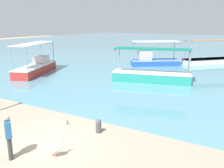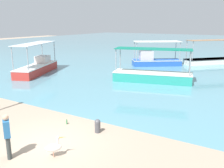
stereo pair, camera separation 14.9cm
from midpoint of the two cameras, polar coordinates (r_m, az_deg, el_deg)
The scene contains 10 objects.
ground at distance 10.88m, azimuth -14.39°, elevation -12.92°, with size 120.00×120.00×0.00m, color tan.
harbor_water at distance 55.36m, azimuth 23.68°, elevation 7.88°, with size 110.00×90.00×0.00m, color #5891A2.
fishing_boat_far_left at distance 20.92m, azimuth 9.37°, elevation 2.06°, with size 6.62×3.34×2.75m.
fishing_boat_center at distance 28.90m, azimuth 9.82°, elevation 5.48°, with size 5.47×4.61×2.72m.
fishing_boat_near_left at distance 25.10m, azimuth -16.53°, elevation 3.83°, with size 3.91×6.54×2.89m.
fishing_boat_near_right at distance 31.91m, azimuth 22.20°, elevation 5.23°, with size 5.97×6.14×2.80m.
pelican at distance 9.67m, azimuth -12.68°, elevation -13.93°, with size 0.63×0.66×0.80m.
mooring_bollard at distance 11.35m, azimuth -2.93°, elevation -9.45°, with size 0.27×0.27×0.63m.
fisherman_standing at distance 9.84m, azimuth -22.41°, elevation -10.74°, with size 0.45×0.41×1.69m.
glass_bottle at distance 12.46m, azimuth -9.97°, elevation -8.57°, with size 0.07×0.07×0.27m.
Camera 2 is at (7.14, -6.65, 4.86)m, focal length 40.00 mm.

